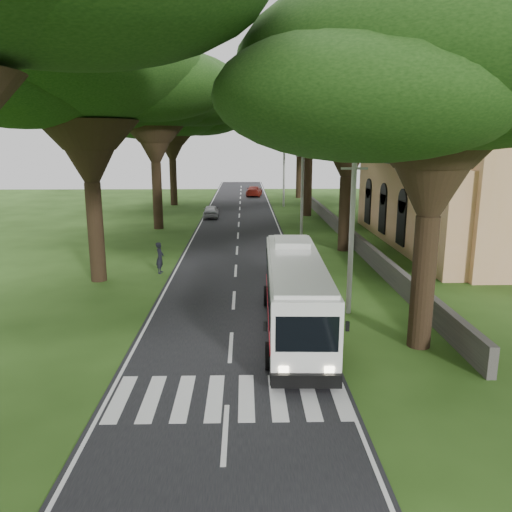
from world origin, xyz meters
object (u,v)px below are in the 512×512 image
(pole_mid, at_px, (302,187))
(pole_far, at_px, (284,173))
(pedestrian, at_px, (160,258))
(coach_bus, at_px, (295,292))
(church, at_px, (470,183))
(distant_car_a, at_px, (211,211))
(pole_near, at_px, (352,226))
(distant_car_c, at_px, (254,191))

(pole_mid, relative_size, pole_far, 1.00)
(pole_far, height_order, pedestrian, pole_far)
(pole_mid, distance_m, coach_bus, 22.57)
(pedestrian, bearing_deg, pole_mid, -35.04)
(church, distance_m, distant_car_a, 26.07)
(pole_near, bearing_deg, coach_bus, -141.01)
(pole_near, bearing_deg, distant_car_a, 105.52)
(pole_mid, height_order, distant_car_c, pole_mid)
(coach_bus, relative_size, pedestrian, 5.70)
(pole_near, relative_size, distant_car_c, 1.54)
(coach_bus, height_order, distant_car_c, coach_bus)
(coach_bus, bearing_deg, distant_car_a, 101.65)
(distant_car_a, relative_size, pedestrian, 2.07)
(pole_mid, bearing_deg, pole_near, -90.00)
(pole_near, relative_size, coach_bus, 0.72)
(coach_bus, xyz_separation_m, distant_car_a, (-5.70, 32.87, -1.03))
(pole_far, relative_size, pedestrian, 4.12)
(pedestrian, bearing_deg, distant_car_a, 0.24)
(coach_bus, xyz_separation_m, pedestrian, (-7.37, 9.90, -0.77))
(pole_near, distance_m, distant_car_a, 31.95)
(pole_far, distance_m, distant_car_c, 13.12)
(church, relative_size, distant_car_c, 4.62)
(pole_mid, height_order, pedestrian, pole_mid)
(pole_mid, xyz_separation_m, coach_bus, (-2.80, -22.27, -2.44))
(distant_car_a, distance_m, pedestrian, 23.03)
(distant_car_a, bearing_deg, church, 143.33)
(coach_bus, bearing_deg, pole_near, 40.80)
(pole_mid, bearing_deg, distant_car_c, 96.17)
(pole_near, height_order, distant_car_a, pole_near)
(church, bearing_deg, distant_car_a, 144.17)
(pole_near, distance_m, pedestrian, 13.12)
(pole_near, relative_size, pedestrian, 4.12)
(coach_bus, distance_m, distant_car_a, 33.38)
(pole_far, height_order, distant_car_a, pole_far)
(church, bearing_deg, pole_near, -128.50)
(coach_bus, height_order, distant_car_a, coach_bus)
(coach_bus, bearing_deg, pole_mid, 84.64)
(pole_near, xyz_separation_m, distant_car_a, (-8.50, 30.61, -3.47))
(distant_car_c, bearing_deg, pole_far, 112.12)
(pole_far, bearing_deg, distant_car_c, 105.92)
(pole_mid, bearing_deg, pedestrian, -129.44)
(church, xyz_separation_m, pole_far, (-12.36, 24.45, -0.73))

